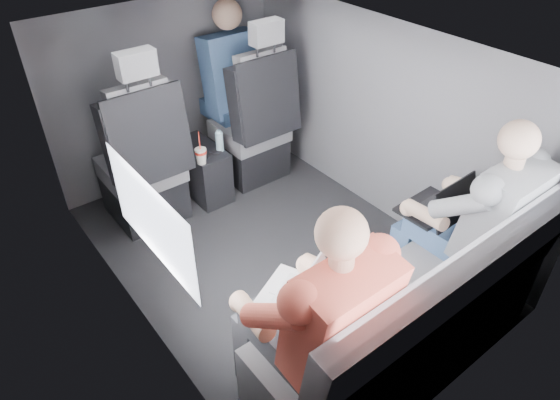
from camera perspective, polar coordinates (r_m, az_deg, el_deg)
floor at (r=3.28m, az=-0.63°, el=-6.17°), size 2.60×2.60×0.00m
ceiling at (r=2.57m, az=-0.83°, el=16.68°), size 2.60×2.60×0.00m
panel_left at (r=2.53m, az=-17.16°, el=-3.03°), size 0.02×2.60×1.35m
panel_right at (r=3.42m, az=11.51°, el=8.74°), size 0.02×2.60×1.35m
panel_front at (r=3.87m, az=-12.76°, el=11.90°), size 1.80×0.02×1.35m
panel_back at (r=2.21m, az=20.59°, el=-10.74°), size 1.80×0.02×1.35m
side_window at (r=2.17m, az=-14.55°, el=-2.23°), size 0.02×0.75×0.42m
seatbelt at (r=3.52m, az=-1.55°, el=12.60°), size 0.35×0.11×0.59m
front_seat_left at (r=3.46m, az=-15.22°, el=3.28°), size 0.52×0.58×1.26m
front_seat_right at (r=3.82m, az=-2.99°, el=7.89°), size 0.52×0.58×1.26m
center_console at (r=3.75m, az=-8.86°, el=3.34°), size 0.24×0.48×0.41m
rear_bench at (r=2.55m, az=14.43°, el=-13.54°), size 1.60×0.57×0.92m
soda_cup at (r=3.43m, az=-9.02°, el=5.06°), size 0.08×0.08×0.24m
water_bottle at (r=3.56m, az=-6.93°, el=6.67°), size 0.06×0.06×0.16m
laptop_white at (r=2.14m, az=1.90°, el=-11.07°), size 0.40×0.43×0.25m
laptop_black at (r=2.76m, az=17.66°, el=-0.63°), size 0.34×0.30×0.24m
passenger_rear_left at (r=2.06m, az=3.97°, el=-13.46°), size 0.52×0.63×1.25m
passenger_rear_right at (r=2.72m, az=21.10°, el=-2.10°), size 0.51×0.62×1.23m
passenger_front_right at (r=3.86m, az=-5.63°, el=13.94°), size 0.42×0.42×0.89m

